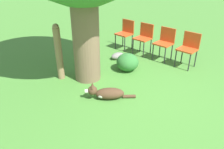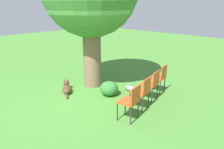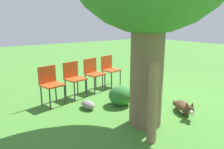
% 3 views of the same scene
% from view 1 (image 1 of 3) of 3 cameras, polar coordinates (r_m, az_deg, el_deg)
% --- Properties ---
extents(ground_plane, '(30.00, 30.00, 0.00)m').
position_cam_1_polar(ground_plane, '(4.80, 3.27, -3.50)').
color(ground_plane, '#478433').
extents(dog, '(0.88, 0.64, 0.35)m').
position_cam_1_polar(dog, '(4.38, -1.44, -4.88)').
color(dog, '#513823').
rests_on(dog, ground_plane).
extents(fence_post, '(0.15, 0.15, 1.30)m').
position_cam_1_polar(fence_post, '(5.05, -13.76, 5.71)').
color(fence_post, '#937551').
rests_on(fence_post, ground_plane).
extents(red_chair_0, '(0.49, 0.51, 0.88)m').
position_cam_1_polar(red_chair_0, '(5.93, 19.42, 6.84)').
color(red_chair_0, '#D14C1E').
rests_on(red_chair_0, ground_plane).
extents(red_chair_1, '(0.49, 0.51, 0.88)m').
position_cam_1_polar(red_chair_1, '(6.18, 13.66, 8.47)').
color(red_chair_1, '#D14C1E').
rests_on(red_chair_1, ground_plane).
extents(red_chair_2, '(0.49, 0.51, 0.88)m').
position_cam_1_polar(red_chair_2, '(6.50, 8.37, 9.88)').
color(red_chair_2, '#D14C1E').
rests_on(red_chair_2, ground_plane).
extents(red_chair_3, '(0.49, 0.51, 0.88)m').
position_cam_1_polar(red_chair_3, '(6.86, 3.57, 11.08)').
color(red_chair_3, '#D14C1E').
rests_on(red_chair_3, ground_plane).
extents(garden_rock, '(0.40, 0.24, 0.18)m').
position_cam_1_polar(garden_rock, '(6.18, 1.48, 4.88)').
color(garden_rock, gray).
rests_on(garden_rock, ground_plane).
extents(low_shrub, '(0.55, 0.55, 0.44)m').
position_cam_1_polar(low_shrub, '(5.48, 4.06, 3.23)').
color(low_shrub, '#337533').
rests_on(low_shrub, ground_plane).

